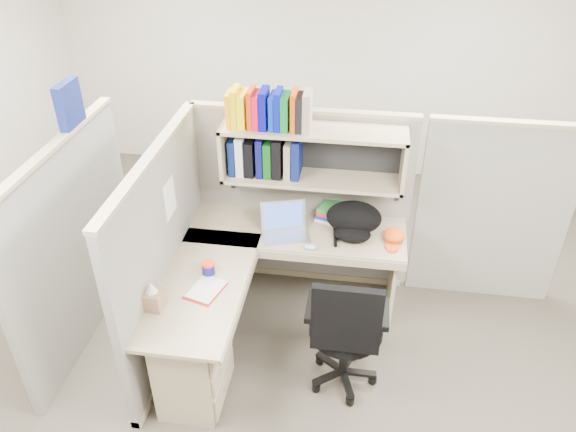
% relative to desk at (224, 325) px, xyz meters
% --- Properties ---
extents(ground, '(6.00, 6.00, 0.00)m').
position_rel_desk_xyz_m(ground, '(0.41, 0.29, -0.44)').
color(ground, '#332E27').
rests_on(ground, ground).
extents(room_shell, '(6.00, 6.00, 6.00)m').
position_rel_desk_xyz_m(room_shell, '(0.41, 0.29, 1.18)').
color(room_shell, '#A7A297').
rests_on(room_shell, ground).
extents(cubicle, '(3.79, 1.84, 1.95)m').
position_rel_desk_xyz_m(cubicle, '(0.04, 0.74, 0.47)').
color(cubicle, slate).
rests_on(cubicle, ground).
extents(desk, '(1.74, 1.75, 0.73)m').
position_rel_desk_xyz_m(desk, '(0.00, 0.00, 0.00)').
color(desk, gray).
rests_on(desk, ground).
extents(laptop, '(0.44, 0.44, 0.26)m').
position_rel_desk_xyz_m(laptop, '(0.33, 0.74, 0.42)').
color(laptop, '#BCBCC1').
rests_on(laptop, desk).
extents(backpack, '(0.49, 0.41, 0.26)m').
position_rel_desk_xyz_m(backpack, '(0.85, 0.84, 0.42)').
color(backpack, black).
rests_on(backpack, desk).
extents(orange_cap, '(0.20, 0.23, 0.09)m').
position_rel_desk_xyz_m(orange_cap, '(1.18, 0.82, 0.34)').
color(orange_cap, '#D54912').
rests_on(orange_cap, desk).
extents(snack_canister, '(0.10, 0.10, 0.10)m').
position_rel_desk_xyz_m(snack_canister, '(-0.15, 0.21, 0.34)').
color(snack_canister, navy).
rests_on(snack_canister, desk).
extents(tissue_box, '(0.14, 0.14, 0.21)m').
position_rel_desk_xyz_m(tissue_box, '(-0.41, -0.19, 0.40)').
color(tissue_box, '#977055').
rests_on(tissue_box, desk).
extents(mouse, '(0.11, 0.09, 0.04)m').
position_rel_desk_xyz_m(mouse, '(0.55, 0.61, 0.31)').
color(mouse, '#94B2D2').
rests_on(mouse, desk).
extents(paper_cup, '(0.07, 0.07, 0.09)m').
position_rel_desk_xyz_m(paper_cup, '(0.35, 1.03, 0.34)').
color(paper_cup, white).
rests_on(paper_cup, desk).
extents(book_stack, '(0.25, 0.29, 0.12)m').
position_rel_desk_xyz_m(book_stack, '(0.65, 1.08, 0.35)').
color(book_stack, gray).
rests_on(book_stack, desk).
extents(loose_paper, '(0.26, 0.31, 0.00)m').
position_rel_desk_xyz_m(loose_paper, '(-0.12, 0.04, 0.29)').
color(loose_paper, silver).
rests_on(loose_paper, desk).
extents(task_chair, '(0.56, 0.52, 1.08)m').
position_rel_desk_xyz_m(task_chair, '(0.87, -0.04, -0.06)').
color(task_chair, black).
rests_on(task_chair, ground).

